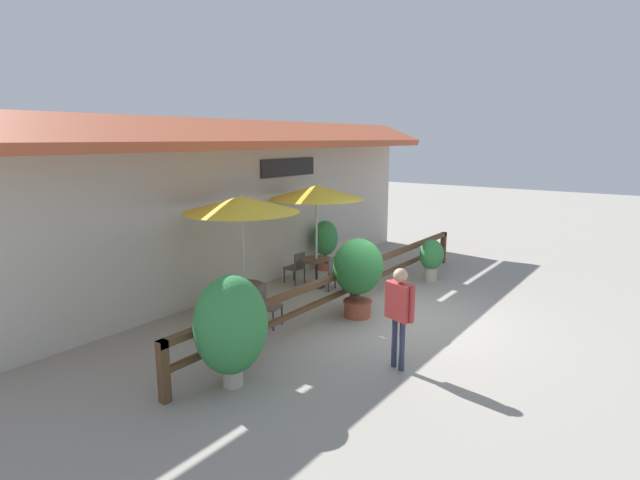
% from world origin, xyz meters
% --- Properties ---
extents(ground_plane, '(60.00, 60.00, 0.00)m').
position_xyz_m(ground_plane, '(0.00, 0.00, 0.00)').
color(ground_plane, gray).
extents(building_facade, '(14.28, 1.49, 4.23)m').
position_xyz_m(building_facade, '(0.00, 4.10, 2.17)').
color(building_facade, '#BCB7A8').
rests_on(building_facade, ground).
extents(patio_railing, '(10.40, 0.14, 0.95)m').
position_xyz_m(patio_railing, '(0.00, 1.05, 0.70)').
color(patio_railing, brown).
rests_on(patio_railing, ground).
extents(patio_umbrella_near, '(2.38, 2.38, 2.65)m').
position_xyz_m(patio_umbrella_near, '(-1.95, 2.55, 2.45)').
color(patio_umbrella_near, '#B7B2A8').
rests_on(patio_umbrella_near, ground).
extents(dining_table_near, '(0.82, 0.82, 0.74)m').
position_xyz_m(dining_table_near, '(-1.95, 2.55, 0.59)').
color(dining_table_near, '#4C3826').
rests_on(dining_table_near, ground).
extents(chair_near_streetside, '(0.50, 0.50, 0.84)m').
position_xyz_m(chair_near_streetside, '(-2.01, 1.88, 0.47)').
color(chair_near_streetside, '#514C47').
rests_on(chair_near_streetside, ground).
extents(chair_near_wallside, '(0.47, 0.47, 0.84)m').
position_xyz_m(chair_near_wallside, '(-2.00, 3.23, 0.47)').
color(chair_near_wallside, '#514C47').
rests_on(chair_near_wallside, ground).
extents(patio_umbrella_middle, '(2.38, 2.38, 2.65)m').
position_xyz_m(patio_umbrella_middle, '(0.80, 2.69, 2.45)').
color(patio_umbrella_middle, '#B7B2A8').
rests_on(patio_umbrella_middle, ground).
extents(dining_table_middle, '(0.82, 0.82, 0.74)m').
position_xyz_m(dining_table_middle, '(0.80, 2.69, 0.59)').
color(dining_table_middle, '#4C3826').
rests_on(dining_table_middle, ground).
extents(chair_middle_streetside, '(0.48, 0.48, 0.84)m').
position_xyz_m(chair_middle_streetside, '(0.81, 2.08, 0.47)').
color(chair_middle_streetside, '#514C47').
rests_on(chair_middle_streetside, ground).
extents(chair_middle_wallside, '(0.44, 0.44, 0.84)m').
position_xyz_m(chair_middle_wallside, '(0.72, 3.30, 0.47)').
color(chair_middle_wallside, '#514C47').
rests_on(chair_middle_wallside, ground).
extents(potted_plant_corner_fern, '(1.15, 1.03, 1.71)m').
position_xyz_m(potted_plant_corner_fern, '(-0.44, 0.68, 1.03)').
color(potted_plant_corner_fern, '#9E4C33').
rests_on(potted_plant_corner_fern, ground).
extents(potted_plant_entrance_palm, '(0.70, 0.63, 1.13)m').
position_xyz_m(potted_plant_entrance_palm, '(3.04, 0.52, 0.66)').
color(potted_plant_entrance_palm, '#B7AD99').
rests_on(potted_plant_entrance_palm, ground).
extents(potted_plant_broad_leaf, '(1.18, 1.06, 1.77)m').
position_xyz_m(potted_plant_broad_leaf, '(-4.20, 0.61, 0.98)').
color(potted_plant_broad_leaf, '#B7AD99').
rests_on(potted_plant_broad_leaf, ground).
extents(potted_plant_small_flowering, '(0.79, 0.71, 1.44)m').
position_xyz_m(potted_plant_small_flowering, '(2.39, 3.55, 0.82)').
color(potted_plant_small_flowering, '#9E4C33').
rests_on(potted_plant_small_flowering, ground).
extents(pedestrian, '(0.34, 0.58, 1.72)m').
position_xyz_m(pedestrian, '(-2.16, -1.18, 1.11)').
color(pedestrian, '#2D334C').
rests_on(pedestrian, ground).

